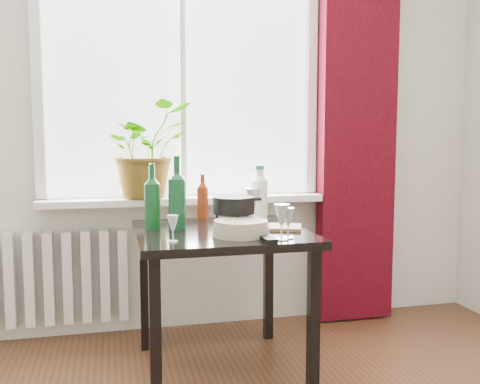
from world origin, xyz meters
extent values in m
cube|color=white|center=(0.00, 2.22, 1.60)|extent=(1.72, 0.08, 1.62)
cube|color=white|center=(0.00, 2.15, 0.82)|extent=(1.72, 0.20, 0.04)
cube|color=#37050D|center=(1.12, 2.12, 1.30)|extent=(0.50, 0.12, 2.56)
cube|color=silver|center=(-0.75, 2.18, 0.38)|extent=(0.80, 0.10, 0.55)
cube|color=black|center=(0.10, 1.55, 0.72)|extent=(0.85, 0.85, 0.04)
cube|color=black|center=(-0.27, 1.19, 0.35)|extent=(0.05, 0.05, 0.70)
cube|color=black|center=(-0.27, 1.92, 0.35)|extent=(0.05, 0.05, 0.70)
cube|color=black|center=(0.46, 1.19, 0.35)|extent=(0.05, 0.05, 0.70)
cube|color=black|center=(0.46, 1.92, 0.35)|extent=(0.05, 0.05, 0.70)
imported|color=#25751F|center=(-0.23, 2.16, 1.13)|extent=(0.68, 0.66, 0.58)
cylinder|color=#BAB29A|center=(0.16, 1.36, 0.78)|extent=(0.34, 0.34, 0.07)
cube|color=black|center=(0.25, 1.23, 0.75)|extent=(0.06, 0.18, 0.02)
cube|color=olive|center=(0.37, 1.52, 0.75)|extent=(0.33, 0.27, 0.02)
camera|label=1|loc=(-0.44, -1.07, 1.21)|focal=40.00mm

